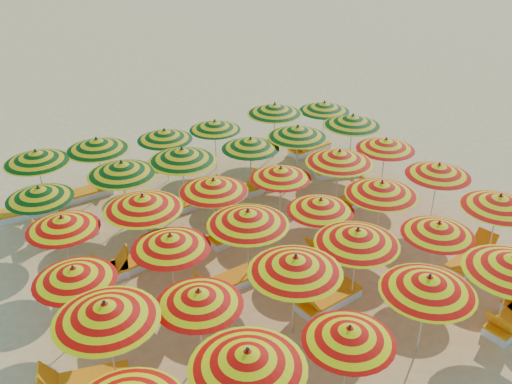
% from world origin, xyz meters
% --- Properties ---
extents(ground, '(120.00, 120.00, 0.00)m').
position_xyz_m(ground, '(0.00, 0.00, 0.00)').
color(ground, '#F4BE6C').
rests_on(ground, ground).
extents(umbrella_1, '(2.21, 2.21, 2.19)m').
position_xyz_m(umbrella_1, '(-3.11, -5.21, 1.93)').
color(umbrella_1, silver).
rests_on(umbrella_1, ground).
extents(umbrella_2, '(1.80, 1.80, 1.87)m').
position_xyz_m(umbrella_2, '(-1.03, -5.26, 1.65)').
color(umbrella_2, silver).
rests_on(umbrella_2, ground).
extents(umbrella_3, '(2.41, 2.41, 2.10)m').
position_xyz_m(umbrella_3, '(1.11, -4.97, 1.85)').
color(umbrella_3, silver).
rests_on(umbrella_3, ground).
extents(umbrella_6, '(2.58, 2.58, 2.18)m').
position_xyz_m(umbrella_6, '(-4.93, -2.88, 1.92)').
color(umbrella_6, silver).
rests_on(umbrella_6, ground).
extents(umbrella_7, '(2.29, 2.29, 1.92)m').
position_xyz_m(umbrella_7, '(-3.12, -3.04, 1.69)').
color(umbrella_7, silver).
rests_on(umbrella_7, ground).
extents(umbrella_8, '(2.58, 2.58, 2.17)m').
position_xyz_m(umbrella_8, '(-0.99, -3.22, 1.91)').
color(umbrella_8, silver).
rests_on(umbrella_8, ground).
extents(umbrella_9, '(2.56, 2.56, 2.11)m').
position_xyz_m(umbrella_9, '(0.87, -2.88, 1.86)').
color(umbrella_9, silver).
rests_on(umbrella_9, ground).
extents(umbrella_10, '(2.29, 2.29, 1.88)m').
position_xyz_m(umbrella_10, '(3.02, -3.25, 1.65)').
color(umbrella_10, silver).
rests_on(umbrella_10, ground).
extents(umbrella_11, '(2.31, 2.31, 2.06)m').
position_xyz_m(umbrella_11, '(5.12, -3.16, 1.81)').
color(umbrella_11, silver).
rests_on(umbrella_11, ground).
extents(umbrella_12, '(2.01, 2.01, 1.91)m').
position_xyz_m(umbrella_12, '(-5.18, -1.10, 1.68)').
color(umbrella_12, silver).
rests_on(umbrella_12, ground).
extents(umbrella_13, '(1.89, 1.89, 1.97)m').
position_xyz_m(umbrella_13, '(-2.95, -0.93, 1.74)').
color(umbrella_13, silver).
rests_on(umbrella_13, ground).
extents(umbrella_14, '(2.42, 2.42, 2.14)m').
position_xyz_m(umbrella_14, '(-1.00, -1.02, 1.89)').
color(umbrella_14, silver).
rests_on(umbrella_14, ground).
extents(umbrella_15, '(2.32, 2.32, 1.88)m').
position_xyz_m(umbrella_15, '(1.13, -0.97, 1.65)').
color(umbrella_15, silver).
rests_on(umbrella_15, ground).
extents(umbrella_16, '(2.37, 2.37, 2.07)m').
position_xyz_m(umbrella_16, '(2.89, -1.20, 1.82)').
color(umbrella_16, silver).
rests_on(umbrella_16, ground).
extents(umbrella_17, '(2.48, 2.48, 1.99)m').
position_xyz_m(umbrella_17, '(5.14, -0.96, 1.75)').
color(umbrella_17, silver).
rests_on(umbrella_17, ground).
extents(umbrella_18, '(2.21, 2.21, 1.91)m').
position_xyz_m(umbrella_18, '(-5.00, 1.14, 1.68)').
color(umbrella_18, silver).
rests_on(umbrella_18, ground).
extents(umbrella_19, '(2.68, 2.68, 2.14)m').
position_xyz_m(umbrella_19, '(-3.03, 0.87, 1.88)').
color(umbrella_19, silver).
rests_on(umbrella_19, ground).
extents(umbrella_20, '(2.39, 2.39, 2.01)m').
position_xyz_m(umbrella_20, '(-0.99, 1.09, 1.77)').
color(umbrella_20, silver).
rests_on(umbrella_20, ground).
extents(umbrella_21, '(1.84, 1.84, 1.88)m').
position_xyz_m(umbrella_21, '(1.11, 1.11, 1.65)').
color(umbrella_21, silver).
rests_on(umbrella_21, ground).
extents(umbrella_22, '(2.35, 2.35, 2.12)m').
position_xyz_m(umbrella_22, '(2.97, 0.87, 1.87)').
color(umbrella_22, silver).
rests_on(umbrella_22, ground).
extents(umbrella_23, '(2.39, 2.39, 1.97)m').
position_xyz_m(umbrella_23, '(4.98, 1.22, 1.73)').
color(umbrella_23, silver).
rests_on(umbrella_23, ground).
extents(umbrella_24, '(2.23, 2.23, 1.90)m').
position_xyz_m(umbrella_24, '(-5.25, 3.01, 1.67)').
color(umbrella_24, silver).
rests_on(umbrella_24, ground).
extents(umbrella_25, '(2.46, 2.46, 2.13)m').
position_xyz_m(umbrella_25, '(-2.96, 3.05, 1.87)').
color(umbrella_25, silver).
rests_on(umbrella_25, ground).
extents(umbrella_26, '(2.39, 2.39, 2.17)m').
position_xyz_m(umbrella_26, '(-1.15, 3.05, 1.91)').
color(umbrella_26, silver).
rests_on(umbrella_26, ground).
extents(umbrella_27, '(2.05, 2.05, 1.95)m').
position_xyz_m(umbrella_27, '(1.22, 3.24, 1.72)').
color(umbrella_27, silver).
rests_on(umbrella_27, ground).
extents(umbrella_28, '(2.13, 2.13, 2.10)m').
position_xyz_m(umbrella_28, '(2.88, 3.12, 1.85)').
color(umbrella_28, silver).
rests_on(umbrella_28, ground).
extents(umbrella_29, '(2.57, 2.57, 2.11)m').
position_xyz_m(umbrella_29, '(5.05, 3.10, 1.86)').
color(umbrella_29, silver).
rests_on(umbrella_29, ground).
extents(umbrella_30, '(2.36, 2.36, 2.07)m').
position_xyz_m(umbrella_30, '(-4.98, 5.09, 1.82)').
color(umbrella_30, silver).
rests_on(umbrella_30, ground).
extents(umbrella_31, '(2.02, 2.02, 2.08)m').
position_xyz_m(umbrella_31, '(-3.17, 5.15, 1.83)').
color(umbrella_31, silver).
rests_on(umbrella_31, ground).
extents(umbrella_32, '(2.12, 2.12, 1.93)m').
position_xyz_m(umbrella_32, '(-0.94, 5.23, 1.70)').
color(umbrella_32, silver).
rests_on(umbrella_32, ground).
extents(umbrella_33, '(1.80, 1.80, 1.88)m').
position_xyz_m(umbrella_33, '(0.90, 5.33, 1.65)').
color(umbrella_33, silver).
rests_on(umbrella_33, ground).
extents(umbrella_34, '(2.55, 2.55, 2.12)m').
position_xyz_m(umbrella_34, '(3.24, 5.30, 1.86)').
color(umbrella_34, silver).
rests_on(umbrella_34, ground).
extents(umbrella_35, '(2.01, 2.01, 1.96)m').
position_xyz_m(umbrella_35, '(5.16, 4.99, 1.73)').
color(umbrella_35, silver).
rests_on(umbrella_35, ground).
extents(lounger_1, '(1.82, 0.95, 0.69)m').
position_xyz_m(lounger_1, '(3.60, -5.32, 0.15)').
color(lounger_1, white).
rests_on(lounger_1, ground).
extents(lounger_3, '(1.81, 0.91, 0.69)m').
position_xyz_m(lounger_3, '(-5.53, -2.67, 0.15)').
color(lounger_3, white).
rests_on(lounger_3, ground).
extents(lounger_4, '(1.81, 0.87, 0.69)m').
position_xyz_m(lounger_4, '(0.27, -2.75, 0.15)').
color(lounger_4, white).
rests_on(lounger_4, ground).
extents(lounger_5, '(1.83, 1.04, 0.69)m').
position_xyz_m(lounger_5, '(4.62, -3.09, 0.15)').
color(lounger_5, white).
rests_on(lounger_5, ground).
extents(lounger_6, '(1.79, 0.80, 0.69)m').
position_xyz_m(lounger_6, '(-1.60, -1.02, 0.15)').
color(lounger_6, white).
rests_on(lounger_6, ground).
extents(lounger_7, '(1.83, 1.16, 0.69)m').
position_xyz_m(lounger_7, '(1.63, -0.81, 0.15)').
color(lounger_7, white).
rests_on(lounger_7, ground).
extents(lounger_8, '(1.82, 0.93, 0.69)m').
position_xyz_m(lounger_8, '(-4.40, 0.94, 0.15)').
color(lounger_8, white).
rests_on(lounger_8, ground).
extents(lounger_9, '(1.81, 0.89, 0.69)m').
position_xyz_m(lounger_9, '(-3.63, 0.83, 0.15)').
color(lounger_9, white).
rests_on(lounger_9, ground).
extents(lounger_10, '(1.81, 0.91, 0.69)m').
position_xyz_m(lounger_10, '(-0.49, 0.93, 0.15)').
color(lounger_10, white).
rests_on(lounger_10, ground).
extents(lounger_11, '(1.82, 0.97, 0.69)m').
position_xyz_m(lounger_11, '(3.56, 0.96, 0.15)').
color(lounger_11, white).
rests_on(lounger_11, ground).
extents(lounger_12, '(1.75, 0.63, 0.69)m').
position_xyz_m(lounger_12, '(-4.75, 3.23, 0.15)').
color(lounger_12, white).
rests_on(lounger_12, ground).
extents(lounger_13, '(1.80, 0.81, 0.69)m').
position_xyz_m(lounger_13, '(-0.55, 3.28, 0.15)').
color(lounger_13, white).
rests_on(lounger_13, ground).
extents(lounger_14, '(1.76, 0.68, 0.69)m').
position_xyz_m(lounger_14, '(0.72, 3.13, 0.15)').
color(lounger_14, white).
rests_on(lounger_14, ground).
extents(lounger_15, '(1.77, 0.71, 0.69)m').
position_xyz_m(lounger_15, '(2.29, 3.31, 0.15)').
color(lounger_15, white).
rests_on(lounger_15, ground).
extents(lounger_16, '(1.81, 0.91, 0.69)m').
position_xyz_m(lounger_16, '(4.55, 2.96, 0.15)').
color(lounger_16, white).
rests_on(lounger_16, ground).
extents(lounger_17, '(1.75, 0.63, 0.69)m').
position_xyz_m(lounger_17, '(-5.49, 4.98, 0.15)').
color(lounger_17, white).
rests_on(lounger_17, ground).
extents(lounger_18, '(1.78, 0.75, 0.69)m').
position_xyz_m(lounger_18, '(-3.67, 5.34, 0.15)').
color(lounger_18, white).
rests_on(lounger_18, ground).
extents(lounger_19, '(1.81, 0.87, 0.69)m').
position_xyz_m(lounger_19, '(4.56, 4.99, 0.15)').
color(lounger_19, white).
rests_on(lounger_19, ground).
extents(beachgoer_a, '(0.48, 0.56, 1.30)m').
position_xyz_m(beachgoer_a, '(1.06, -1.41, 0.65)').
color(beachgoer_a, tan).
rests_on(beachgoer_a, ground).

